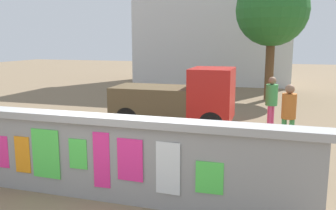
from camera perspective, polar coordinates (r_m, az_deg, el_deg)
The scene contains 10 objects.
ground at distance 13.75m, azimuth 6.30°, elevation -1.04°, with size 60.00×60.00×0.00m, color #7A664C.
poster_wall at distance 6.14m, azimuth -8.24°, elevation -8.11°, with size 6.64×0.42×1.43m.
auto_rickshaw_truck at distance 10.95m, azimuth 1.74°, elevation 0.94°, with size 3.63×1.58×1.85m.
motorcycle at distance 7.24m, azimuth -0.49°, elevation -7.44°, with size 1.90×0.56×0.87m.
bicycle_near at distance 8.34m, azimuth -14.19°, elevation -6.09°, with size 1.67×0.55×0.95m.
bicycle_far at distance 7.28m, azimuth 16.04°, elevation -8.57°, with size 1.67×0.55×0.95m.
person_walking at distance 9.14m, azimuth 18.35°, elevation -0.87°, with size 0.39×0.39×1.62m.
person_bystander at distance 10.85m, azimuth 15.87°, elevation 0.93°, with size 0.44×0.44×1.62m.
tree_roadside at distance 16.78m, azimuth 15.98°, elevation 14.04°, with size 3.13×3.13×5.50m.
building_background at distance 23.46m, azimuth 7.34°, elevation 15.06°, with size 9.63×4.60×9.34m.
Camera 1 is at (2.53, -5.25, 2.65)m, focal length 39.00 mm.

